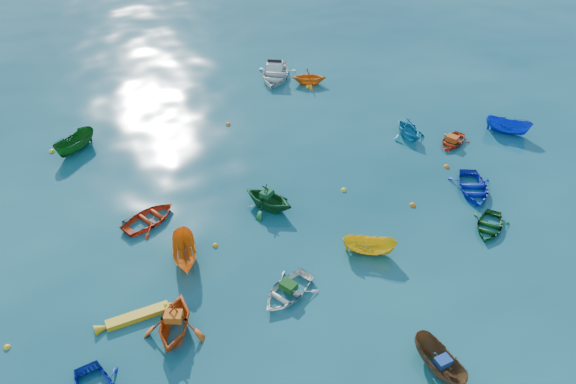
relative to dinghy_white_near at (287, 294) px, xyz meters
name	(u,v)px	position (x,y,z in m)	size (l,w,h in m)	color
ground	(330,251)	(3.27, 1.73, 0.00)	(160.00, 160.00, 0.00)	#093645
dinghy_white_near	(287,294)	(0.00, 0.00, 0.00)	(2.20, 3.08, 0.64)	silver
sampan_brown_mid	(438,369)	(3.85, -6.44, 0.00)	(1.12, 2.98, 1.15)	brown
dinghy_blue_se	(472,191)	(13.32, 2.59, 0.00)	(2.48, 3.47, 0.72)	#0E1FB2
dinghy_orange_w	(176,333)	(-5.40, 0.10, 0.00)	(2.75, 3.19, 1.68)	#C14912
sampan_yellow_mid	(369,253)	(5.01, 0.76, 0.00)	(1.04, 2.76, 1.07)	gold
dinghy_green_e	(488,228)	(11.87, -0.43, 0.00)	(1.97, 2.75, 0.57)	#114916
dinghy_cyan_se	(407,136)	(13.48, 9.33, 0.00)	(2.30, 2.67, 1.41)	teal
dinghy_red_nw	(150,221)	(-4.48, 8.08, 0.00)	(2.29, 3.20, 0.66)	red
sampan_orange_n	(186,260)	(-3.61, 4.30, 0.00)	(1.20, 3.18, 1.23)	orange
dinghy_green_n	(268,208)	(1.86, 6.37, 0.00)	(2.64, 3.06, 1.61)	#145526
dinghy_red_ne	(452,144)	(15.58, 7.29, 0.00)	(1.85, 2.58, 0.54)	red
sampan_blue_far	(506,133)	(19.84, 6.80, 0.00)	(1.13, 3.00, 1.16)	#1035CE
dinghy_orange_far	(309,84)	(11.08, 19.17, 0.00)	(2.25, 2.61, 1.38)	orange
sampan_green_far	(77,151)	(-6.95, 17.16, 0.00)	(1.22, 3.23, 1.25)	#124D14
kayak_yellow	(138,318)	(-6.70, 1.65, 0.00)	(0.51, 3.54, 0.35)	gold
motorboat_white	(275,78)	(9.09, 21.26, 0.00)	(3.15, 4.41, 1.52)	silver
tarp_green_a	(289,286)	(0.09, 0.04, 0.50)	(0.75, 0.56, 0.36)	#114715
tarp_blue_a	(443,361)	(3.85, -6.59, 0.73)	(0.63, 0.48, 0.30)	navy
tarp_orange_a	(173,316)	(-5.38, 0.14, 1.02)	(0.76, 0.57, 0.37)	orange
tarp_green_b	(266,194)	(1.81, 6.45, 0.97)	(0.67, 0.51, 0.33)	#134F28
tarp_orange_b	(452,138)	(15.49, 7.24, 0.45)	(0.76, 0.57, 0.37)	#BE4613
buoy_or_b	(412,205)	(9.35, 3.01, 0.00)	(0.33, 0.33, 0.33)	orange
buoy_ye_b	(7,348)	(-12.18, 2.47, 0.00)	(0.29, 0.29, 0.29)	yellow
buoy_or_c	(215,246)	(-1.93, 4.67, 0.00)	(0.30, 0.30, 0.30)	orange
buoy_ye_c	(344,190)	(6.54, 5.93, 0.00)	(0.32, 0.32, 0.32)	yellow
buoy_or_d	(446,167)	(13.53, 5.25, 0.00)	(0.34, 0.34, 0.34)	orange
buoy_ye_d	(52,152)	(-8.44, 17.74, 0.00)	(0.36, 0.36, 0.36)	yellow
buoy_or_e	(228,125)	(3.10, 16.01, 0.00)	(0.34, 0.34, 0.34)	#FD5E0D
buoy_ye_e	(308,87)	(10.77, 18.70, 0.00)	(0.39, 0.39, 0.39)	yellow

